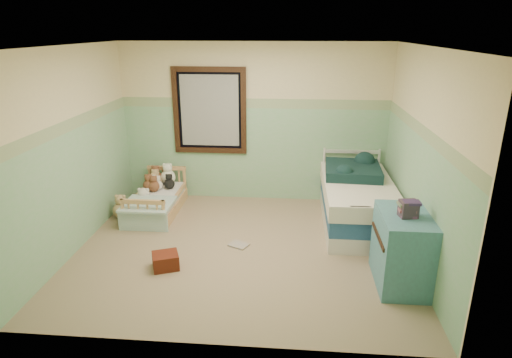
# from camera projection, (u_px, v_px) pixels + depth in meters

# --- Properties ---
(floor) EXTENTS (4.20, 3.60, 0.02)m
(floor) POSITION_uv_depth(u_px,v_px,m) (242.00, 249.00, 5.59)
(floor) COLOR #8A7553
(floor) RESTS_ON ground
(ceiling) EXTENTS (4.20, 3.60, 0.02)m
(ceiling) POSITION_uv_depth(u_px,v_px,m) (239.00, 45.00, 4.76)
(ceiling) COLOR white
(ceiling) RESTS_ON wall_back
(wall_back) EXTENTS (4.20, 0.04, 2.50)m
(wall_back) POSITION_uv_depth(u_px,v_px,m) (254.00, 124.00, 6.87)
(wall_back) COLOR beige
(wall_back) RESTS_ON floor
(wall_front) EXTENTS (4.20, 0.04, 2.50)m
(wall_front) POSITION_uv_depth(u_px,v_px,m) (214.00, 218.00, 3.49)
(wall_front) COLOR beige
(wall_front) RESTS_ON floor
(wall_left) EXTENTS (0.04, 3.60, 2.50)m
(wall_left) POSITION_uv_depth(u_px,v_px,m) (71.00, 151.00, 5.35)
(wall_left) COLOR beige
(wall_left) RESTS_ON floor
(wall_right) EXTENTS (0.04, 3.60, 2.50)m
(wall_right) POSITION_uv_depth(u_px,v_px,m) (421.00, 160.00, 5.01)
(wall_right) COLOR beige
(wall_right) RESTS_ON floor
(wainscot_mint) EXTENTS (4.20, 0.01, 1.50)m
(wainscot_mint) POSITION_uv_depth(u_px,v_px,m) (254.00, 154.00, 7.02)
(wainscot_mint) COLOR #7ABA7F
(wainscot_mint) RESTS_ON floor
(border_strip) EXTENTS (4.20, 0.01, 0.15)m
(border_strip) POSITION_uv_depth(u_px,v_px,m) (254.00, 103.00, 6.75)
(border_strip) COLOR #538261
(border_strip) RESTS_ON wall_back
(window_frame) EXTENTS (1.16, 0.06, 1.36)m
(window_frame) POSITION_uv_depth(u_px,v_px,m) (210.00, 111.00, 6.82)
(window_frame) COLOR black
(window_frame) RESTS_ON wall_back
(window_blinds) EXTENTS (0.92, 0.01, 1.12)m
(window_blinds) POSITION_uv_depth(u_px,v_px,m) (210.00, 111.00, 6.83)
(window_blinds) COLOR #AFAFAB
(window_blinds) RESTS_ON window_frame
(toddler_bed_frame) EXTENTS (0.64, 1.28, 0.16)m
(toddler_bed_frame) POSITION_uv_depth(u_px,v_px,m) (157.00, 207.00, 6.67)
(toddler_bed_frame) COLOR #B18045
(toddler_bed_frame) RESTS_ON floor
(toddler_mattress) EXTENTS (0.59, 1.23, 0.12)m
(toddler_mattress) POSITION_uv_depth(u_px,v_px,m) (157.00, 199.00, 6.62)
(toddler_mattress) COLOR white
(toddler_mattress) RESTS_ON toddler_bed_frame
(patchwork_quilt) EXTENTS (0.70, 0.64, 0.03)m
(patchwork_quilt) POSITION_uv_depth(u_px,v_px,m) (148.00, 204.00, 6.22)
(patchwork_quilt) COLOR #76B2DD
(patchwork_quilt) RESTS_ON toddler_mattress
(plush_bed_brown) EXTENTS (0.21, 0.21, 0.21)m
(plush_bed_brown) POSITION_uv_depth(u_px,v_px,m) (156.00, 177.00, 7.05)
(plush_bed_brown) COLOR brown
(plush_bed_brown) RESTS_ON toddler_mattress
(plush_bed_white) EXTENTS (0.24, 0.24, 0.24)m
(plush_bed_white) POSITION_uv_depth(u_px,v_px,m) (168.00, 177.00, 7.03)
(plush_bed_white) COLOR white
(plush_bed_white) RESTS_ON toddler_mattress
(plush_bed_tan) EXTENTS (0.17, 0.17, 0.17)m
(plush_bed_tan) POSITION_uv_depth(u_px,v_px,m) (155.00, 183.00, 6.84)
(plush_bed_tan) COLOR tan
(plush_bed_tan) RESTS_ON toddler_mattress
(plush_bed_dark) EXTENTS (0.17, 0.17, 0.17)m
(plush_bed_dark) POSITION_uv_depth(u_px,v_px,m) (169.00, 184.00, 6.82)
(plush_bed_dark) COLOR black
(plush_bed_dark) RESTS_ON toddler_mattress
(plush_floor_cream) EXTENTS (0.27, 0.27, 0.27)m
(plush_floor_cream) POSITION_uv_depth(u_px,v_px,m) (145.00, 205.00, 6.62)
(plush_floor_cream) COLOR silver
(plush_floor_cream) RESTS_ON floor
(plush_floor_tan) EXTENTS (0.25, 0.25, 0.25)m
(plush_floor_tan) POSITION_uv_depth(u_px,v_px,m) (122.00, 210.00, 6.45)
(plush_floor_tan) COLOR tan
(plush_floor_tan) RESTS_ON floor
(twin_bed_frame) EXTENTS (0.91, 1.82, 0.22)m
(twin_bed_frame) POSITION_uv_depth(u_px,v_px,m) (356.00, 218.00, 6.22)
(twin_bed_frame) COLOR silver
(twin_bed_frame) RESTS_ON floor
(twin_boxspring) EXTENTS (0.91, 1.82, 0.22)m
(twin_boxspring) POSITION_uv_depth(u_px,v_px,m) (357.00, 204.00, 6.15)
(twin_boxspring) COLOR navy
(twin_boxspring) RESTS_ON twin_bed_frame
(twin_mattress) EXTENTS (0.95, 1.86, 0.22)m
(twin_mattress) POSITION_uv_depth(u_px,v_px,m) (358.00, 189.00, 6.08)
(twin_mattress) COLOR white
(twin_mattress) RESTS_ON twin_boxspring
(teal_blanket) EXTENTS (0.82, 0.86, 0.14)m
(teal_blanket) POSITION_uv_depth(u_px,v_px,m) (353.00, 170.00, 6.31)
(teal_blanket) COLOR #0F2A28
(teal_blanket) RESTS_ON twin_mattress
(dresser) EXTENTS (0.52, 0.83, 0.83)m
(dresser) POSITION_uv_depth(u_px,v_px,m) (402.00, 249.00, 4.72)
(dresser) COLOR teal
(dresser) RESTS_ON floor
(book_stack) EXTENTS (0.20, 0.17, 0.18)m
(book_stack) POSITION_uv_depth(u_px,v_px,m) (409.00, 209.00, 4.50)
(book_stack) COLOR brown
(book_stack) RESTS_ON dresser
(red_pillow) EXTENTS (0.37, 0.35, 0.18)m
(red_pillow) POSITION_uv_depth(u_px,v_px,m) (166.00, 261.00, 5.12)
(red_pillow) COLOR #8A1E04
(red_pillow) RESTS_ON floor
(floor_book) EXTENTS (0.29, 0.27, 0.02)m
(floor_book) POSITION_uv_depth(u_px,v_px,m) (239.00, 245.00, 5.66)
(floor_book) COLOR #EABC4B
(floor_book) RESTS_ON floor
(extra_plush_0) EXTENTS (0.16, 0.16, 0.16)m
(extra_plush_0) POSITION_uv_depth(u_px,v_px,m) (157.00, 185.00, 6.77)
(extra_plush_0) COLOR silver
(extra_plush_0) RESTS_ON toddler_mattress
(extra_plush_1) EXTENTS (0.18, 0.18, 0.18)m
(extra_plush_1) POSITION_uv_depth(u_px,v_px,m) (149.00, 185.00, 6.74)
(extra_plush_1) COLOR brown
(extra_plush_1) RESTS_ON toddler_mattress
(extra_plush_2) EXTENTS (0.18, 0.18, 0.18)m
(extra_plush_2) POSITION_uv_depth(u_px,v_px,m) (154.00, 186.00, 6.71)
(extra_plush_2) COLOR brown
(extra_plush_2) RESTS_ON toddler_mattress
(extra_plush_3) EXTENTS (0.17, 0.17, 0.17)m
(extra_plush_3) POSITION_uv_depth(u_px,v_px,m) (152.00, 185.00, 6.75)
(extra_plush_3) COLOR white
(extra_plush_3) RESTS_ON toddler_mattress
(extra_plush_4) EXTENTS (0.19, 0.19, 0.19)m
(extra_plush_4) POSITION_uv_depth(u_px,v_px,m) (156.00, 180.00, 6.95)
(extra_plush_4) COLOR tan
(extra_plush_4) RESTS_ON toddler_mattress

